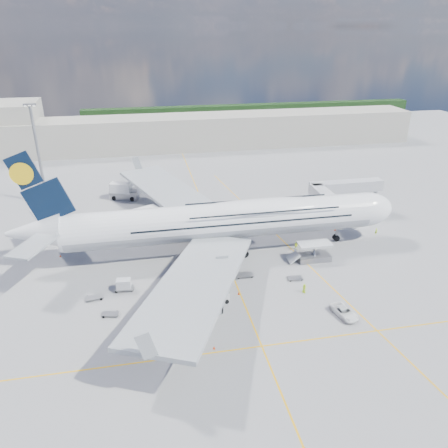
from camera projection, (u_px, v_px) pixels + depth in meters
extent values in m
plane|color=gray|center=(233.00, 276.00, 81.04)|extent=(300.00, 300.00, 0.00)
cube|color=#EBA80C|center=(233.00, 276.00, 81.04)|extent=(0.25, 220.00, 0.01)
cube|color=#EBA80C|center=(262.00, 346.00, 63.17)|extent=(120.00, 0.25, 0.01)
cube|color=#EBA80C|center=(287.00, 245.00, 92.44)|extent=(14.16, 99.06, 0.01)
cylinder|color=white|center=(222.00, 221.00, 87.17)|extent=(62.00, 7.20, 7.20)
cylinder|color=#9EA0A5|center=(222.00, 221.00, 87.23)|extent=(60.76, 7.13, 7.13)
ellipsoid|color=white|center=(261.00, 209.00, 87.76)|extent=(36.00, 6.84, 3.76)
ellipsoid|color=white|center=(366.00, 209.00, 92.62)|extent=(11.52, 7.20, 7.20)
ellipsoid|color=black|center=(380.00, 206.00, 92.94)|extent=(3.84, 4.16, 1.44)
cone|color=white|center=(34.00, 232.00, 80.59)|extent=(10.00, 6.84, 6.84)
cube|color=black|center=(37.00, 186.00, 77.31)|extent=(11.02, 0.46, 14.61)
cylinder|color=yellow|center=(22.00, 173.00, 75.91)|extent=(4.00, 0.60, 4.00)
cube|color=#999EA3|center=(174.00, 195.00, 104.13)|extent=(25.49, 39.15, 3.35)
cube|color=#999EA3|center=(197.00, 283.00, 68.39)|extent=(25.49, 39.15, 3.35)
cylinder|color=#B7BABF|center=(199.00, 214.00, 99.30)|extent=(5.20, 3.50, 3.50)
cylinder|color=#B7BABF|center=(175.00, 199.00, 107.89)|extent=(5.20, 3.50, 3.50)
cylinder|color=#B7BABF|center=(219.00, 269.00, 76.96)|extent=(5.20, 3.50, 3.50)
cylinder|color=#B7BABF|center=(203.00, 306.00, 66.79)|extent=(5.20, 3.50, 3.50)
cylinder|color=gray|center=(337.00, 231.00, 93.47)|extent=(0.44, 0.44, 3.80)
cylinder|color=black|center=(336.00, 238.00, 94.11)|extent=(1.30, 0.90, 1.30)
cylinder|color=gray|center=(222.00, 241.00, 89.07)|extent=(0.56, 0.56, 3.80)
cylinder|color=black|center=(220.00, 241.00, 92.53)|extent=(1.50, 0.90, 1.50)
cube|color=#B7B7BC|center=(323.00, 196.00, 99.13)|extent=(3.00, 10.00, 2.60)
cube|color=#B7B7BC|center=(346.00, 186.00, 105.00)|extent=(18.00, 3.00, 2.60)
cylinder|color=gray|center=(325.00, 205.00, 103.63)|extent=(0.80, 0.80, 7.10)
cylinder|color=black|center=(323.00, 217.00, 104.91)|extent=(0.90, 0.80, 0.90)
cylinder|color=gray|center=(374.00, 198.00, 107.88)|extent=(1.00, 1.00, 7.10)
cube|color=gray|center=(373.00, 210.00, 109.18)|extent=(2.00, 2.00, 0.80)
cylinder|color=#B7B7BC|center=(330.00, 202.00, 95.73)|extent=(3.60, 3.60, 2.80)
cube|color=silver|center=(315.00, 244.00, 85.18)|extent=(6.50, 3.20, 0.35)
cube|color=gray|center=(313.00, 257.00, 86.40)|extent=(6.50, 3.20, 1.10)
cube|color=gray|center=(314.00, 250.00, 85.78)|extent=(0.22, 1.99, 3.00)
cylinder|color=black|center=(303.00, 262.00, 84.95)|extent=(0.70, 0.30, 0.70)
cube|color=silver|center=(293.00, 257.00, 85.47)|extent=(2.16, 2.60, 1.60)
cylinder|color=gray|center=(39.00, 157.00, 109.05)|extent=(0.70, 0.70, 25.00)
cube|color=gray|center=(30.00, 105.00, 103.80)|extent=(3.00, 0.40, 0.60)
cube|color=#B2AD9E|center=(179.00, 132.00, 163.44)|extent=(180.00, 16.00, 12.00)
cube|color=#193814|center=(252.00, 113.00, 211.51)|extent=(160.00, 6.00, 8.00)
cube|color=gray|center=(124.00, 288.00, 76.48)|extent=(3.50, 2.09, 0.20)
cylinder|color=black|center=(116.00, 292.00, 75.71)|extent=(0.49, 0.20, 0.49)
cylinder|color=black|center=(132.00, 286.00, 77.38)|extent=(0.49, 0.20, 0.49)
cube|color=silver|center=(124.00, 284.00, 76.12)|extent=(2.60, 1.90, 1.67)
cube|color=gray|center=(110.00, 314.00, 69.79)|extent=(2.87, 1.95, 0.16)
cylinder|color=black|center=(103.00, 317.00, 69.18)|extent=(0.39, 0.16, 0.39)
cylinder|color=black|center=(117.00, 312.00, 70.49)|extent=(0.39, 0.16, 0.39)
cube|color=gray|center=(164.00, 326.00, 66.99)|extent=(2.69, 1.63, 0.15)
cylinder|color=black|center=(157.00, 329.00, 66.40)|extent=(0.38, 0.15, 0.38)
cylinder|color=black|center=(170.00, 324.00, 67.68)|extent=(0.38, 0.15, 0.38)
cube|color=silver|center=(163.00, 322.00, 66.71)|extent=(2.00, 1.47, 1.28)
cube|color=gray|center=(94.00, 297.00, 73.95)|extent=(3.15, 2.09, 0.17)
cylinder|color=black|center=(87.00, 301.00, 73.28)|extent=(0.43, 0.17, 0.43)
cylinder|color=black|center=(102.00, 295.00, 74.73)|extent=(0.43, 0.17, 0.43)
cube|color=gray|center=(295.00, 278.00, 79.72)|extent=(2.75, 1.55, 0.16)
cylinder|color=black|center=(290.00, 281.00, 79.10)|extent=(0.40, 0.16, 0.40)
cylinder|color=black|center=(300.00, 276.00, 80.44)|extent=(0.40, 0.16, 0.40)
cube|color=gray|center=(244.00, 275.00, 80.64)|extent=(3.24, 1.78, 0.19)
cylinder|color=black|center=(238.00, 278.00, 79.90)|extent=(0.47, 0.19, 0.47)
cylinder|color=black|center=(250.00, 273.00, 81.50)|extent=(0.47, 0.19, 0.47)
cube|color=white|center=(219.00, 298.00, 72.94)|extent=(3.39, 1.96, 1.49)
cube|color=black|center=(219.00, 293.00, 72.56)|extent=(1.34, 1.53, 0.57)
cylinder|color=black|center=(213.00, 303.00, 72.36)|extent=(0.73, 0.29, 0.73)
cylinder|color=black|center=(225.00, 297.00, 73.88)|extent=(0.73, 0.29, 0.73)
cube|color=gray|center=(150.00, 222.00, 100.76)|extent=(7.73, 5.69, 2.25)
cube|color=white|center=(146.00, 213.00, 99.74)|extent=(6.08, 4.93, 2.47)
cube|color=white|center=(162.00, 217.00, 100.84)|extent=(2.97, 3.22, 1.80)
cube|color=black|center=(166.00, 215.00, 100.88)|extent=(1.16, 2.08, 1.01)
cylinder|color=black|center=(161.00, 225.00, 100.25)|extent=(1.24, 0.39, 1.24)
cylinder|color=black|center=(139.00, 222.00, 101.69)|extent=(1.24, 0.39, 1.24)
cube|color=red|center=(146.00, 216.00, 100.07)|extent=(6.15, 5.00, 0.56)
cube|color=gray|center=(125.00, 195.00, 116.57)|extent=(7.89, 4.99, 2.28)
cube|color=white|center=(121.00, 188.00, 115.54)|extent=(6.09, 4.47, 2.50)
cube|color=white|center=(135.00, 191.00, 116.65)|extent=(2.79, 3.14, 1.82)
cube|color=black|center=(138.00, 190.00, 116.69)|extent=(0.90, 2.21, 1.02)
cylinder|color=black|center=(134.00, 198.00, 116.05)|extent=(1.25, 0.40, 1.25)
cylinder|color=black|center=(115.00, 196.00, 117.51)|extent=(1.25, 0.40, 1.25)
imported|color=white|center=(344.00, 312.00, 69.45)|extent=(3.42, 5.63, 1.46)
imported|color=#C1ED18|center=(376.00, 231.00, 96.73)|extent=(0.60, 0.43, 1.52)
imported|color=#E1FF1A|center=(297.00, 245.00, 90.17)|extent=(1.20, 1.15, 1.96)
imported|color=#D5FC1A|center=(159.00, 292.00, 74.58)|extent=(0.54, 1.08, 1.78)
imported|color=#B2E418|center=(304.00, 289.00, 75.50)|extent=(0.87, 1.00, 1.71)
imported|color=#BFFF1A|center=(209.00, 298.00, 72.79)|extent=(1.26, 0.85, 1.81)
cone|color=red|center=(335.00, 229.00, 98.89)|extent=(0.47, 0.47, 0.60)
cube|color=red|center=(335.00, 230.00, 99.01)|extent=(0.41, 0.41, 0.03)
cone|color=red|center=(147.00, 227.00, 99.79)|extent=(0.44, 0.44, 0.57)
cube|color=red|center=(147.00, 229.00, 99.90)|extent=(0.38, 0.38, 0.03)
cone|color=red|center=(180.00, 202.00, 113.91)|extent=(0.46, 0.46, 0.58)
cube|color=red|center=(180.00, 203.00, 114.02)|extent=(0.39, 0.39, 0.03)
cone|color=red|center=(239.00, 293.00, 75.26)|extent=(0.40, 0.40, 0.51)
cube|color=red|center=(239.00, 294.00, 75.36)|extent=(0.34, 0.34, 0.03)
cone|color=red|center=(214.00, 347.00, 62.55)|extent=(0.39, 0.39, 0.49)
cube|color=red|center=(214.00, 349.00, 62.65)|extent=(0.33, 0.33, 0.03)
cone|color=red|center=(60.00, 256.00, 87.61)|extent=(0.38, 0.38, 0.49)
cube|color=red|center=(60.00, 257.00, 87.71)|extent=(0.33, 0.33, 0.03)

